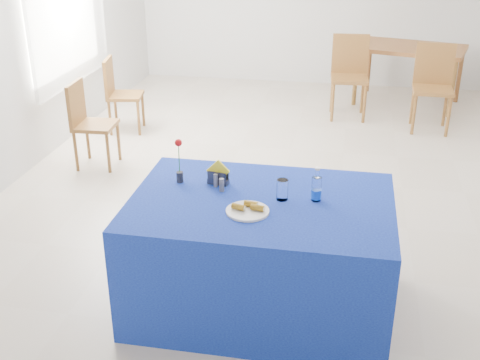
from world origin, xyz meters
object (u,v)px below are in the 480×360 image
plate (248,211)px  blue_table (260,254)px  chair_win_b (118,90)px  water_bottle (316,189)px  oak_table (411,52)px  chair_win_a (87,118)px  chair_bg_left (350,70)px  chair_bg_right (433,81)px

plate → blue_table: 0.43m
plate → chair_win_b: (-2.04, 3.18, -0.28)m
water_bottle → oak_table: (0.89, 4.63, -0.15)m
oak_table → chair_win_a: bearing=-140.1°
oak_table → blue_table: bearing=-104.6°
chair_win_a → oak_table: bearing=-53.4°
chair_bg_left → chair_win_a: (-2.49, -2.08, -0.07)m
plate → chair_bg_left: (0.52, 4.24, -0.20)m
blue_table → chair_win_b: size_ratio=1.90×
blue_table → oak_table: size_ratio=1.08×
water_bottle → oak_table: bearing=79.1°
water_bottle → oak_table: size_ratio=0.15×
blue_table → chair_win_a: size_ratio=1.87×
plate → chair_win_a: 2.93m
water_bottle → chair_bg_left: bearing=88.0°
water_bottle → chair_bg_left: size_ratio=0.22×
chair_bg_left → chair_bg_right: size_ratio=1.01×
chair_bg_left → chair_win_a: chair_bg_left is taller
plate → blue_table: size_ratio=0.16×
oak_table → chair_bg_left: (-0.75, -0.63, -0.11)m
blue_table → chair_win_b: (-2.10, 3.01, 0.11)m
chair_bg_left → blue_table: bearing=-100.2°
blue_table → oak_table: blue_table is taller
chair_bg_left → chair_win_b: chair_bg_left is taller
chair_win_a → chair_win_b: bearing=0.8°
plate → water_bottle: size_ratio=1.19×
chair_win_b → chair_bg_left: bearing=-77.7°
blue_table → chair_bg_left: size_ratio=1.63×
plate → chair_win_a: chair_win_a is taller
plate → chair_win_b: size_ratio=0.30×
chair_bg_left → chair_win_a: 3.24m
chair_bg_right → chair_win_b: size_ratio=1.15×
water_bottle → chair_win_b: 3.83m
chair_win_a → chair_win_b: (-0.07, 1.02, -0.01)m
plate → chair_bg_right: chair_bg_right is taller
chair_bg_right → water_bottle: bearing=-105.0°
oak_table → chair_bg_right: bearing=-78.1°
chair_bg_right → blue_table: bearing=-109.2°
chair_win_b → chair_win_a: bearing=174.0°
chair_bg_right → chair_win_a: bearing=-151.2°
blue_table → plate: bearing=-107.9°
chair_win_b → oak_table: bearing=-73.1°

